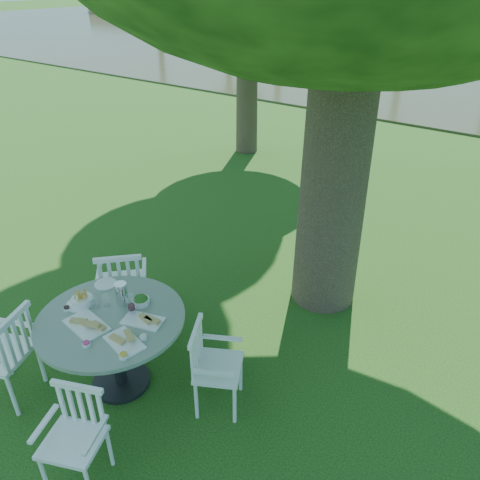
# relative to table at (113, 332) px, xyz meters

# --- Properties ---
(ground) EXTENTS (140.00, 140.00, 0.00)m
(ground) POSITION_rel_table_xyz_m (0.14, 1.59, -0.66)
(ground) COLOR #123A0C
(ground) RESTS_ON ground
(table) EXTENTS (1.34, 1.34, 0.82)m
(table) POSITION_rel_table_xyz_m (0.00, 0.00, 0.00)
(table) COLOR black
(table) RESTS_ON ground
(chair_ne) EXTENTS (0.57, 0.59, 0.88)m
(chair_ne) POSITION_rel_table_xyz_m (0.86, 0.34, -0.14)
(chair_ne) COLOR white
(chair_ne) RESTS_ON ground
(chair_nw) EXTENTS (0.67, 0.67, 0.97)m
(chair_nw) POSITION_rel_table_xyz_m (-0.63, 0.66, -0.08)
(chair_nw) COLOR white
(chair_nw) RESTS_ON ground
(chair_sw) EXTENTS (0.61, 0.63, 0.97)m
(chair_sw) POSITION_rel_table_xyz_m (-0.64, -0.66, -0.08)
(chair_sw) COLOR white
(chair_sw) RESTS_ON ground
(chair_se) EXTENTS (0.55, 0.54, 0.85)m
(chair_se) POSITION_rel_table_xyz_m (0.48, -0.79, -0.16)
(chair_se) COLOR white
(chair_se) RESTS_ON ground
(tableware) EXTENTS (1.12, 0.82, 0.23)m
(tableware) POSITION_rel_table_xyz_m (-0.06, 0.06, 0.22)
(tableware) COLOR white
(tableware) RESTS_ON table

